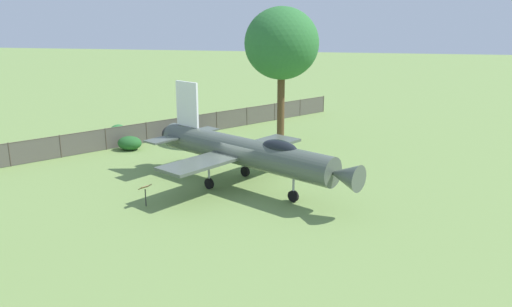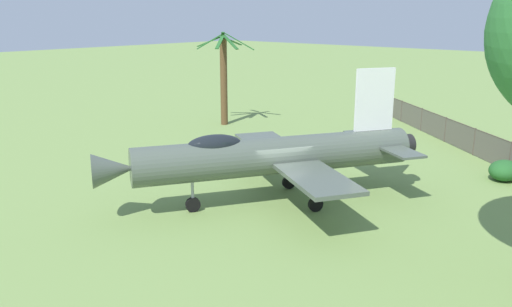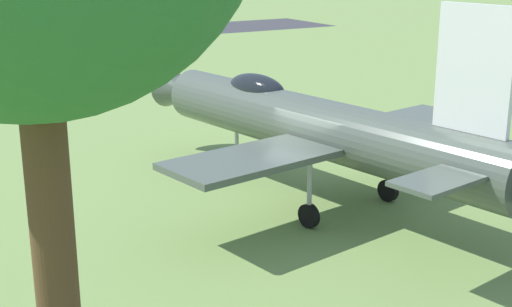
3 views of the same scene
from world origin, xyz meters
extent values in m
plane|color=#75934C|center=(0.00, 0.00, 0.00)|extent=(200.00, 200.00, 0.00)
cube|color=#38383D|center=(-26.56, 29.59, 0.00)|extent=(33.37, 37.87, 0.00)
cylinder|color=#4C564C|center=(0.00, 0.00, 2.04)|extent=(10.92, 7.31, 1.55)
cone|color=#4C564C|center=(-5.58, 3.30, 2.04)|extent=(2.05, 1.95, 1.31)
ellipsoid|color=black|center=(-2.23, 1.32, 2.70)|extent=(2.35, 1.89, 0.84)
cube|color=white|center=(3.85, -2.27, 4.16)|extent=(1.62, 1.04, 2.68)
cube|color=#4C564C|center=(-0.92, -2.72, 1.85)|extent=(3.80, 4.53, 0.16)
cube|color=#4C564C|center=(1.94, 2.12, 1.85)|extent=(3.80, 4.53, 0.16)
cube|color=#4C564C|center=(3.40, -3.95, 2.20)|extent=(1.86, 2.11, 0.10)
cylinder|color=#A5A8AD|center=(-3.04, 1.79, 1.09)|extent=(0.12, 0.12, 1.59)
cylinder|color=black|center=(-3.04, 1.79, 0.30)|extent=(0.61, 0.46, 0.60)
cylinder|color=#A5A8AD|center=(0.26, -1.87, 1.09)|extent=(0.12, 0.12, 1.59)
cylinder|color=black|center=(0.26, -1.87, 0.30)|extent=(0.61, 0.46, 0.60)
cylinder|color=#A5A8AD|center=(1.76, 0.67, 1.09)|extent=(0.12, 0.12, 1.59)
cylinder|color=black|center=(1.76, 0.67, 0.30)|extent=(0.61, 0.46, 0.60)
cylinder|color=brown|center=(-0.58, -10.76, 2.89)|extent=(0.55, 0.55, 5.78)
cylinder|color=#333333|center=(4.17, 3.81, 0.45)|extent=(0.06, 0.06, 0.90)
cube|color=olive|center=(4.17, 3.81, 1.02)|extent=(0.65, 0.72, 0.25)
cube|color=slate|center=(-22.42, 34.57, 0.62)|extent=(4.87, 4.24, 0.60)
cube|color=black|center=(-22.73, 34.80, 1.16)|extent=(2.86, 2.65, 0.48)
cylinder|color=black|center=(-20.64, 34.31, 0.32)|extent=(0.64, 0.56, 0.64)
cylinder|color=black|center=(-21.67, 32.94, 0.32)|extent=(0.64, 0.56, 0.64)
cylinder|color=black|center=(-23.18, 36.20, 0.32)|extent=(0.64, 0.56, 0.64)
cylinder|color=black|center=(-24.21, 34.83, 0.32)|extent=(0.64, 0.56, 0.64)
cube|color=#23429E|center=(-25.34, 31.06, 0.64)|extent=(4.57, 4.13, 0.63)
cube|color=black|center=(-25.06, 30.86, 1.22)|extent=(2.75, 2.63, 0.54)
cylinder|color=black|center=(-27.04, 31.17, 0.32)|extent=(0.64, 0.56, 0.64)
cylinder|color=black|center=(-25.88, 32.68, 0.32)|extent=(0.64, 0.56, 0.64)
cylinder|color=black|center=(-24.79, 29.45, 0.32)|extent=(0.64, 0.56, 0.64)
cylinder|color=black|center=(-23.63, 30.96, 0.32)|extent=(0.64, 0.56, 0.64)
cube|color=red|center=(-28.10, 27.74, 0.64)|extent=(4.81, 4.22, 0.64)
cube|color=black|center=(-28.40, 27.97, 1.26)|extent=(2.84, 2.65, 0.59)
cylinder|color=black|center=(-26.33, 27.54, 0.32)|extent=(0.64, 0.56, 0.64)
cylinder|color=black|center=(-27.39, 26.11, 0.32)|extent=(0.64, 0.56, 0.64)
cylinder|color=black|center=(-28.80, 29.38, 0.32)|extent=(0.64, 0.56, 0.64)
cylinder|color=black|center=(-29.86, 27.95, 0.32)|extent=(0.64, 0.56, 0.64)
cylinder|color=black|center=(-28.98, 24.19, 0.32)|extent=(0.62, 0.60, 0.64)
cylinder|color=black|center=(-31.22, 26.30, 0.32)|extent=(0.62, 0.60, 0.64)
camera|label=1|loc=(-5.79, 26.56, 9.46)|focal=36.03mm
camera|label=2|loc=(-15.89, -12.97, 7.69)|focal=36.15mm
camera|label=3|loc=(4.52, -17.56, 6.60)|focal=49.94mm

